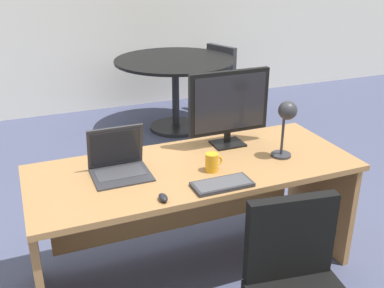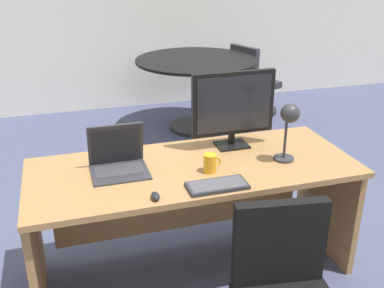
% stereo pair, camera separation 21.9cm
% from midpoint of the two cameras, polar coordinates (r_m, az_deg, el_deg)
% --- Properties ---
extents(ground, '(12.00, 12.00, 0.00)m').
position_cam_midpoint_polar(ground, '(4.23, -9.00, -3.52)').
color(ground, '#474C6B').
extents(desk, '(1.89, 0.76, 0.74)m').
position_cam_midpoint_polar(desk, '(2.74, -2.41, -6.25)').
color(desk, '#9E7042').
rests_on(desk, ground).
extents(monitor, '(0.53, 0.16, 0.48)m').
position_cam_midpoint_polar(monitor, '(2.79, 2.47, 5.00)').
color(monitor, black).
rests_on(monitor, desk).
extents(laptop, '(0.31, 0.27, 0.26)m').
position_cam_midpoint_polar(laptop, '(2.55, -11.78, -1.89)').
color(laptop, '#2D2D33').
rests_on(laptop, desk).
extents(keyboard, '(0.32, 0.15, 0.02)m').
position_cam_midpoint_polar(keyboard, '(2.37, 1.20, -5.18)').
color(keyboard, '#2D2D33').
rests_on(keyboard, desk).
extents(mouse, '(0.04, 0.08, 0.03)m').
position_cam_midpoint_polar(mouse, '(2.25, -6.48, -6.82)').
color(mouse, black).
rests_on(mouse, desk).
extents(desk_lamp, '(0.12, 0.14, 0.36)m').
position_cam_midpoint_polar(desk_lamp, '(2.64, 9.57, 3.27)').
color(desk_lamp, '#2D2D33').
rests_on(desk_lamp, desk).
extents(coffee_mug, '(0.10, 0.07, 0.11)m').
position_cam_midpoint_polar(coffee_mug, '(2.51, 0.08, -2.39)').
color(coffee_mug, orange).
rests_on(coffee_mug, desk).
extents(meeting_table, '(1.32, 1.32, 0.81)m').
position_cam_midpoint_polar(meeting_table, '(5.01, -3.38, 8.51)').
color(meeting_table, black).
rests_on(meeting_table, ground).
extents(meeting_chair_near, '(0.61, 0.60, 0.86)m').
position_cam_midpoint_polar(meeting_chair_near, '(5.67, 3.60, 7.33)').
color(meeting_chair_near, black).
rests_on(meeting_chair_near, ground).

